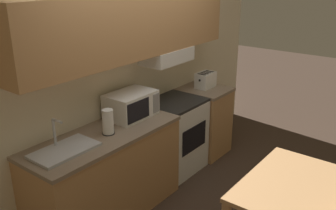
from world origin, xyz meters
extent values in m
plane|color=#3D2D23|center=(0.00, 0.00, 0.00)|extent=(16.00, 16.00, 0.00)
cube|color=beige|center=(0.00, 0.03, 1.27)|extent=(5.21, 0.05, 2.55)
cube|color=tan|center=(0.00, -0.16, 1.82)|extent=(2.81, 0.32, 0.64)
cube|color=white|center=(0.53, -0.16, 1.41)|extent=(0.64, 0.34, 0.16)
cube|color=tan|center=(-0.61, -0.30, 0.43)|extent=(1.58, 0.60, 0.86)
cube|color=#84705B|center=(-0.61, -0.30, 0.88)|extent=(1.60, 0.62, 0.04)
cube|color=tan|center=(1.14, -0.30, 0.43)|extent=(0.53, 0.60, 0.86)
cube|color=#84705B|center=(1.14, -0.30, 0.88)|extent=(0.55, 0.62, 0.04)
cube|color=white|center=(0.53, -0.28, 0.43)|extent=(0.67, 0.56, 0.86)
cube|color=black|center=(0.53, -0.28, 0.88)|extent=(0.67, 0.56, 0.03)
cube|color=black|center=(0.53, -0.57, 0.50)|extent=(0.47, 0.01, 0.30)
cylinder|color=black|center=(0.38, -0.39, 0.89)|extent=(0.09, 0.09, 0.01)
cylinder|color=black|center=(0.68, -0.39, 0.89)|extent=(0.09, 0.09, 0.01)
cylinder|color=black|center=(0.38, -0.17, 0.89)|extent=(0.09, 0.09, 0.01)
cylinder|color=black|center=(0.68, -0.17, 0.89)|extent=(0.09, 0.09, 0.01)
cube|color=white|center=(-0.13, -0.21, 1.02)|extent=(0.51, 0.35, 0.26)
cube|color=black|center=(-0.22, -0.39, 1.02)|extent=(0.31, 0.01, 0.20)
cube|color=gray|center=(0.06, -0.39, 1.02)|extent=(0.09, 0.01, 0.20)
cube|color=white|center=(1.18, -0.29, 0.99)|extent=(0.27, 0.17, 0.20)
cube|color=black|center=(1.04, -0.29, 1.02)|extent=(0.01, 0.02, 0.02)
cube|color=black|center=(1.09, -0.29, 1.09)|extent=(0.04, 0.12, 0.01)
cube|color=black|center=(1.15, -0.29, 1.09)|extent=(0.04, 0.12, 0.01)
cube|color=black|center=(1.21, -0.29, 1.09)|extent=(0.04, 0.12, 0.01)
cube|color=black|center=(1.28, -0.29, 1.09)|extent=(0.04, 0.12, 0.01)
cube|color=#B7BABF|center=(-1.06, -0.30, 0.91)|extent=(0.56, 0.32, 0.02)
cube|color=#4C4F54|center=(-1.06, -0.32, 0.91)|extent=(0.48, 0.24, 0.01)
cylinder|color=#B7BABF|center=(-1.06, -0.18, 1.04)|extent=(0.02, 0.02, 0.24)
cylinder|color=#B7BABF|center=(-1.06, -0.24, 1.16)|extent=(0.02, 0.12, 0.02)
cylinder|color=black|center=(-0.58, -0.33, 0.90)|extent=(0.12, 0.12, 0.01)
cylinder|color=white|center=(-0.58, -0.33, 1.02)|extent=(0.10, 0.10, 0.23)
cube|color=tan|center=(-0.11, -1.99, 0.72)|extent=(1.07, 0.82, 0.04)
cube|color=tan|center=(0.39, -1.62, 0.35)|extent=(0.06, 0.06, 0.70)
camera|label=1|loc=(-2.77, -2.72, 2.37)|focal=40.00mm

